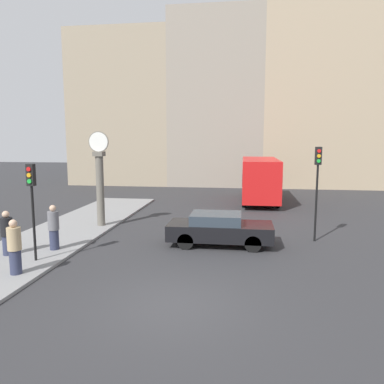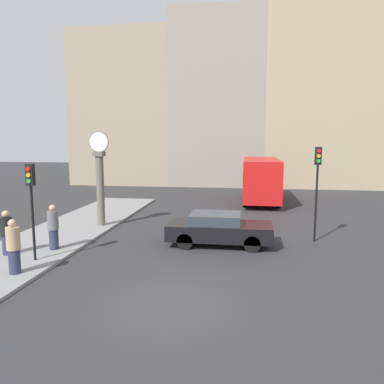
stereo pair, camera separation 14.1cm
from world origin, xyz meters
The scene contains 11 objects.
ground_plane centered at (0.00, 0.00, 0.00)m, with size 120.00×120.00×0.00m, color #2D2D30.
sidewalk_corner centered at (-6.46, 7.45, 0.05)m, with size 3.81×18.89×0.11m, color gray.
building_row centered at (0.55, 27.32, 8.11)m, with size 30.12×5.00×17.35m.
sedan_car centered at (0.88, 5.91, 0.70)m, with size 4.32×1.82×1.35m.
bus_distant centered at (2.98, 17.38, 1.73)m, with size 2.43×7.46×3.05m.
traffic_light_near centered at (-5.46, 2.68, 2.58)m, with size 0.26×0.24×3.44m.
traffic_light_far centered at (4.96, 7.10, 2.91)m, with size 0.26×0.24×4.08m.
street_clock centered at (-5.21, 8.31, 2.34)m, with size 1.02×0.49×4.67m.
pedestrian_black_jacket centered at (-6.83, 3.15, 0.93)m, with size 0.43×0.43×1.67m.
pedestrian_grey_jacket centered at (-5.46, 4.04, 0.98)m, with size 0.42×0.42×1.76m.
pedestrian_tan_coat centered at (-5.34, 1.33, 0.98)m, with size 0.43×0.43×1.77m.
Camera 1 is at (1.83, -9.32, 4.36)m, focal length 35.00 mm.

